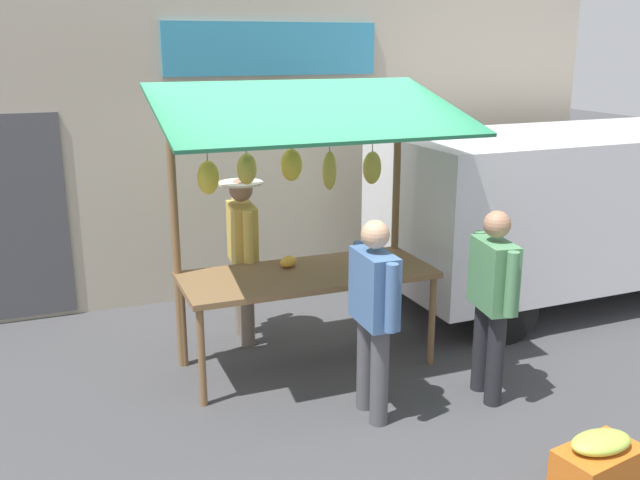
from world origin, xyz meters
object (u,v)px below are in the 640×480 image
at_px(shopper_in_grey_tee, 374,307).
at_px(produce_crate_near, 598,464).
at_px(vendor_with_sunhat, 243,247).
at_px(parked_van, 564,201).
at_px(market_stall, 307,198).
at_px(shopper_with_shopping_bag, 492,293).

distance_m(shopper_in_grey_tee, produce_crate_near, 1.84).
relative_size(vendor_with_sunhat, shopper_in_grey_tee, 1.02).
xyz_separation_m(shopper_in_grey_tee, produce_crate_near, (-0.95, 1.40, -0.71)).
distance_m(parked_van, produce_crate_near, 3.88).
relative_size(shopper_in_grey_tee, parked_van, 0.35).
distance_m(market_stall, shopper_with_shopping_bag, 1.72).
xyz_separation_m(shopper_with_shopping_bag, produce_crate_near, (0.06, 1.34, -0.71)).
relative_size(market_stall, produce_crate_near, 4.02).
bearing_deg(vendor_with_sunhat, shopper_in_grey_tee, 21.41).
bearing_deg(parked_van, shopper_with_shopping_bag, 37.77).
height_order(shopper_in_grey_tee, produce_crate_near, shopper_in_grey_tee).
distance_m(shopper_in_grey_tee, parked_van, 3.55).
bearing_deg(shopper_with_shopping_bag, vendor_with_sunhat, 48.92).
distance_m(market_stall, vendor_with_sunhat, 1.01).
height_order(vendor_with_sunhat, shopper_in_grey_tee, vendor_with_sunhat).
bearing_deg(shopper_in_grey_tee, shopper_with_shopping_bag, -92.34).
xyz_separation_m(market_stall, vendor_with_sunhat, (0.39, -0.72, -0.59)).
bearing_deg(parked_van, vendor_with_sunhat, -3.09).
bearing_deg(produce_crate_near, parked_van, -125.55).
bearing_deg(shopper_in_grey_tee, parked_van, -60.65).
distance_m(market_stall, parked_van, 3.35).
height_order(shopper_in_grey_tee, shopper_with_shopping_bag, shopper_in_grey_tee).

